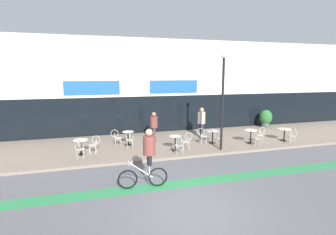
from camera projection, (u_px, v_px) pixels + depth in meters
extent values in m
plane|color=#5B5B60|center=(191.00, 210.00, 7.72)|extent=(120.00, 120.00, 0.00)
cube|color=gray|center=(144.00, 145.00, 14.57)|extent=(40.00, 5.50, 0.12)
cube|color=beige|center=(130.00, 86.00, 18.56)|extent=(40.00, 4.00, 6.20)
cube|color=black|center=(135.00, 115.00, 16.99)|extent=(38.80, 0.10, 2.40)
cube|color=beige|center=(135.00, 87.00, 16.71)|extent=(39.20, 0.14, 1.20)
cube|color=#1E56A3|center=(92.00, 88.00, 15.92)|extent=(3.30, 0.08, 0.84)
cube|color=#1E56A3|center=(174.00, 87.00, 17.37)|extent=(3.30, 0.08, 0.84)
cube|color=#2D844C|center=(173.00, 185.00, 9.48)|extent=(36.00, 0.70, 0.01)
cylinder|color=black|center=(81.00, 154.00, 12.61)|extent=(0.38, 0.38, 0.02)
cylinder|color=black|center=(81.00, 148.00, 12.55)|extent=(0.07, 0.07, 0.72)
cylinder|color=silver|center=(80.00, 140.00, 12.49)|extent=(0.69, 0.69, 0.02)
cylinder|color=black|center=(128.00, 145.00, 14.31)|extent=(0.34, 0.34, 0.02)
cylinder|color=black|center=(128.00, 139.00, 14.25)|extent=(0.07, 0.07, 0.73)
cylinder|color=silver|center=(128.00, 132.00, 14.19)|extent=(0.62, 0.62, 0.02)
cylinder|color=black|center=(175.00, 150.00, 13.27)|extent=(0.34, 0.34, 0.02)
cylinder|color=black|center=(175.00, 143.00, 13.21)|extent=(0.07, 0.07, 0.75)
cylinder|color=silver|center=(175.00, 136.00, 13.15)|extent=(0.62, 0.62, 0.02)
cylinder|color=black|center=(212.00, 143.00, 14.68)|extent=(0.37, 0.37, 0.02)
cylinder|color=black|center=(212.00, 137.00, 14.62)|extent=(0.07, 0.07, 0.70)
cylinder|color=silver|center=(213.00, 131.00, 14.56)|extent=(0.67, 0.67, 0.02)
cylinder|color=black|center=(250.00, 143.00, 14.65)|extent=(0.39, 0.39, 0.02)
cylinder|color=black|center=(251.00, 137.00, 14.59)|extent=(0.07, 0.07, 0.75)
cylinder|color=silver|center=(251.00, 130.00, 14.52)|extent=(0.72, 0.72, 0.02)
cylinder|color=black|center=(284.00, 141.00, 15.21)|extent=(0.40, 0.40, 0.02)
cylinder|color=black|center=(284.00, 135.00, 15.15)|extent=(0.07, 0.07, 0.69)
cylinder|color=silver|center=(285.00, 129.00, 15.09)|extent=(0.73, 0.73, 0.02)
cylinder|color=#B7B2AD|center=(80.00, 149.00, 12.02)|extent=(0.45, 0.45, 0.03)
cylinder|color=#B7B2AD|center=(78.00, 153.00, 12.17)|extent=(0.03, 0.03, 0.42)
cylinder|color=#B7B2AD|center=(84.00, 153.00, 12.21)|extent=(0.03, 0.03, 0.42)
cylinder|color=#B7B2AD|center=(77.00, 155.00, 11.90)|extent=(0.03, 0.03, 0.42)
cylinder|color=#B7B2AD|center=(83.00, 155.00, 11.94)|extent=(0.03, 0.03, 0.42)
torus|color=#B7B2AD|center=(79.00, 145.00, 11.81)|extent=(0.08, 0.41, 0.41)
cylinder|color=#B7B2AD|center=(76.00, 148.00, 11.80)|extent=(0.03, 0.03, 0.23)
cylinder|color=#B7B2AD|center=(84.00, 147.00, 11.85)|extent=(0.03, 0.03, 0.23)
cylinder|color=#B7B2AD|center=(93.00, 145.00, 12.69)|extent=(0.44, 0.44, 0.03)
cylinder|color=#B7B2AD|center=(90.00, 151.00, 12.57)|extent=(0.03, 0.03, 0.42)
cylinder|color=#B7B2AD|center=(90.00, 149.00, 12.84)|extent=(0.03, 0.03, 0.42)
cylinder|color=#B7B2AD|center=(96.00, 150.00, 12.61)|extent=(0.03, 0.03, 0.42)
cylinder|color=#B7B2AD|center=(96.00, 149.00, 12.89)|extent=(0.03, 0.03, 0.42)
torus|color=#B7B2AD|center=(96.00, 140.00, 12.67)|extent=(0.41, 0.08, 0.41)
cylinder|color=#B7B2AD|center=(96.00, 143.00, 12.53)|extent=(0.03, 0.03, 0.23)
cylinder|color=#B7B2AD|center=(97.00, 141.00, 12.86)|extent=(0.03, 0.03, 0.23)
cylinder|color=#B7B2AD|center=(130.00, 140.00, 13.72)|extent=(0.43, 0.43, 0.03)
cylinder|color=#B7B2AD|center=(127.00, 143.00, 13.86)|extent=(0.03, 0.03, 0.42)
cylinder|color=#B7B2AD|center=(132.00, 143.00, 13.92)|extent=(0.03, 0.03, 0.42)
cylinder|color=#B7B2AD|center=(127.00, 145.00, 13.59)|extent=(0.03, 0.03, 0.42)
cylinder|color=#B7B2AD|center=(133.00, 144.00, 13.65)|extent=(0.03, 0.03, 0.42)
torus|color=#B7B2AD|center=(130.00, 136.00, 13.51)|extent=(0.06, 0.41, 0.41)
cylinder|color=#B7B2AD|center=(126.00, 138.00, 13.50)|extent=(0.03, 0.03, 0.23)
cylinder|color=#B7B2AD|center=(133.00, 138.00, 13.56)|extent=(0.03, 0.03, 0.23)
cylinder|color=#B7B2AD|center=(118.00, 138.00, 14.09)|extent=(0.43, 0.43, 0.03)
cylinder|color=#B7B2AD|center=(121.00, 141.00, 14.29)|extent=(0.03, 0.03, 0.42)
cylinder|color=#B7B2AD|center=(121.00, 143.00, 14.02)|extent=(0.03, 0.03, 0.42)
cylinder|color=#B7B2AD|center=(115.00, 142.00, 14.23)|extent=(0.03, 0.03, 0.42)
cylinder|color=#B7B2AD|center=(115.00, 143.00, 13.96)|extent=(0.03, 0.03, 0.42)
torus|color=#B7B2AD|center=(115.00, 133.00, 14.01)|extent=(0.41, 0.06, 0.41)
cylinder|color=#B7B2AD|center=(115.00, 135.00, 14.20)|extent=(0.03, 0.03, 0.23)
cylinder|color=#B7B2AD|center=(115.00, 137.00, 13.86)|extent=(0.03, 0.03, 0.23)
cylinder|color=#B7B2AD|center=(179.00, 145.00, 12.68)|extent=(0.41, 0.41, 0.03)
cylinder|color=#B7B2AD|center=(175.00, 149.00, 12.81)|extent=(0.03, 0.03, 0.42)
cylinder|color=#B7B2AD|center=(180.00, 149.00, 12.89)|extent=(0.03, 0.03, 0.42)
cylinder|color=#B7B2AD|center=(177.00, 151.00, 12.54)|extent=(0.03, 0.03, 0.42)
cylinder|color=#B7B2AD|center=(182.00, 150.00, 12.63)|extent=(0.03, 0.03, 0.42)
torus|color=#B7B2AD|center=(180.00, 141.00, 12.48)|extent=(0.04, 0.41, 0.41)
cylinder|color=#B7B2AD|center=(177.00, 144.00, 12.45)|extent=(0.03, 0.03, 0.23)
cylinder|color=#B7B2AD|center=(183.00, 143.00, 12.55)|extent=(0.03, 0.03, 0.23)
cylinder|color=#B7B2AD|center=(185.00, 142.00, 13.35)|extent=(0.42, 0.42, 0.03)
cylinder|color=#B7B2AD|center=(184.00, 147.00, 13.22)|extent=(0.03, 0.03, 0.42)
cylinder|color=#B7B2AD|center=(182.00, 145.00, 13.49)|extent=(0.03, 0.03, 0.42)
cylinder|color=#B7B2AD|center=(189.00, 146.00, 13.29)|extent=(0.03, 0.03, 0.42)
cylinder|color=#B7B2AD|center=(187.00, 145.00, 13.56)|extent=(0.03, 0.03, 0.42)
torus|color=#B7B2AD|center=(189.00, 136.00, 13.35)|extent=(0.41, 0.05, 0.41)
cylinder|color=#B7B2AD|center=(190.00, 140.00, 13.21)|extent=(0.03, 0.03, 0.23)
cylinder|color=#B7B2AD|center=(188.00, 138.00, 13.54)|extent=(0.03, 0.03, 0.23)
cylinder|color=#B7B2AD|center=(217.00, 138.00, 14.09)|extent=(0.41, 0.41, 0.03)
cylinder|color=#B7B2AD|center=(213.00, 142.00, 14.22)|extent=(0.03, 0.03, 0.42)
cylinder|color=#B7B2AD|center=(218.00, 141.00, 14.29)|extent=(0.03, 0.03, 0.42)
cylinder|color=#B7B2AD|center=(216.00, 143.00, 13.95)|extent=(0.03, 0.03, 0.42)
cylinder|color=#B7B2AD|center=(220.00, 143.00, 14.02)|extent=(0.03, 0.03, 0.42)
torus|color=#B7B2AD|center=(219.00, 134.00, 13.88)|extent=(0.04, 0.41, 0.41)
cylinder|color=#B7B2AD|center=(216.00, 137.00, 13.86)|extent=(0.03, 0.03, 0.23)
cylinder|color=#B7B2AD|center=(221.00, 136.00, 13.94)|extent=(0.03, 0.03, 0.23)
cylinder|color=#B7B2AD|center=(203.00, 136.00, 14.45)|extent=(0.43, 0.43, 0.03)
cylinder|color=#B7B2AD|center=(205.00, 140.00, 14.65)|extent=(0.03, 0.03, 0.42)
cylinder|color=#B7B2AD|center=(207.00, 141.00, 14.38)|extent=(0.03, 0.03, 0.42)
cylinder|color=#B7B2AD|center=(200.00, 140.00, 14.60)|extent=(0.03, 0.03, 0.42)
cylinder|color=#B7B2AD|center=(202.00, 141.00, 14.33)|extent=(0.03, 0.03, 0.42)
torus|color=#B7B2AD|center=(201.00, 132.00, 14.38)|extent=(0.41, 0.06, 0.41)
cylinder|color=#B7B2AD|center=(200.00, 134.00, 14.57)|extent=(0.03, 0.03, 0.23)
cylinder|color=#B7B2AD|center=(202.00, 135.00, 14.23)|extent=(0.03, 0.03, 0.23)
cylinder|color=#B7B2AD|center=(257.00, 138.00, 14.06)|extent=(0.40, 0.40, 0.03)
cylinder|color=#B7B2AD|center=(253.00, 142.00, 14.19)|extent=(0.03, 0.03, 0.42)
cylinder|color=#B7B2AD|center=(257.00, 141.00, 14.27)|extent=(0.03, 0.03, 0.42)
cylinder|color=#B7B2AD|center=(256.00, 143.00, 13.92)|extent=(0.03, 0.03, 0.42)
cylinder|color=#B7B2AD|center=(260.00, 143.00, 14.00)|extent=(0.03, 0.03, 0.42)
torus|color=#B7B2AD|center=(259.00, 134.00, 13.85)|extent=(0.03, 0.41, 0.41)
cylinder|color=#B7B2AD|center=(256.00, 137.00, 13.83)|extent=(0.03, 0.03, 0.23)
cylinder|color=#B7B2AD|center=(261.00, 136.00, 13.92)|extent=(0.03, 0.03, 0.23)
cylinder|color=#B7B2AD|center=(259.00, 135.00, 14.73)|extent=(0.40, 0.40, 0.03)
cylinder|color=#B7B2AD|center=(258.00, 140.00, 14.60)|extent=(0.03, 0.03, 0.42)
cylinder|color=#B7B2AD|center=(255.00, 139.00, 14.86)|extent=(0.03, 0.03, 0.42)
cylinder|color=#B7B2AD|center=(263.00, 139.00, 14.67)|extent=(0.03, 0.03, 0.42)
cylinder|color=#B7B2AD|center=(260.00, 138.00, 14.94)|extent=(0.03, 0.03, 0.42)
torus|color=#B7B2AD|center=(262.00, 130.00, 14.73)|extent=(0.41, 0.03, 0.41)
cylinder|color=#B7B2AD|center=(264.00, 133.00, 14.59)|extent=(0.03, 0.03, 0.23)
cylinder|color=#B7B2AD|center=(260.00, 132.00, 14.92)|extent=(0.03, 0.03, 0.23)
cylinder|color=#B7B2AD|center=(291.00, 136.00, 14.62)|extent=(0.44, 0.44, 0.03)
cylinder|color=#B7B2AD|center=(287.00, 139.00, 14.77)|extent=(0.03, 0.03, 0.42)
cylinder|color=#B7B2AD|center=(292.00, 139.00, 14.82)|extent=(0.03, 0.03, 0.42)
cylinder|color=#B7B2AD|center=(290.00, 140.00, 14.49)|extent=(0.03, 0.03, 0.42)
cylinder|color=#B7B2AD|center=(295.00, 140.00, 14.55)|extent=(0.03, 0.03, 0.42)
torus|color=#B7B2AD|center=(294.00, 132.00, 14.41)|extent=(0.07, 0.41, 0.41)
cylinder|color=#B7B2AD|center=(291.00, 134.00, 14.40)|extent=(0.03, 0.03, 0.23)
cylinder|color=#B7B2AD|center=(296.00, 134.00, 14.46)|extent=(0.03, 0.03, 0.23)
cylinder|color=#4C4C51|center=(265.00, 125.00, 19.01)|extent=(0.56, 0.56, 0.37)
ellipsoid|color=#28662D|center=(266.00, 117.00, 18.92)|extent=(0.89, 0.89, 1.07)
cylinder|color=black|center=(222.00, 105.00, 13.09)|extent=(0.12, 0.12, 4.63)
sphere|color=beige|center=(224.00, 56.00, 12.69)|extent=(0.26, 0.26, 0.26)
torus|color=black|center=(128.00, 179.00, 9.10)|extent=(0.69, 0.10, 0.69)
torus|color=black|center=(158.00, 177.00, 9.32)|extent=(0.69, 0.10, 0.69)
cylinder|color=silver|center=(141.00, 170.00, 9.15)|extent=(0.83, 0.10, 0.62)
cylinder|color=silver|center=(150.00, 171.00, 9.22)|extent=(0.04, 0.04, 0.48)
cylinder|color=silver|center=(129.00, 163.00, 9.01)|extent=(0.06, 0.48, 0.03)
cylinder|color=black|center=(150.00, 160.00, 9.07)|extent=(0.16, 0.16, 0.37)
cylinder|color=black|center=(149.00, 159.00, 9.23)|extent=(0.16, 0.16, 0.37)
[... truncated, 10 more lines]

